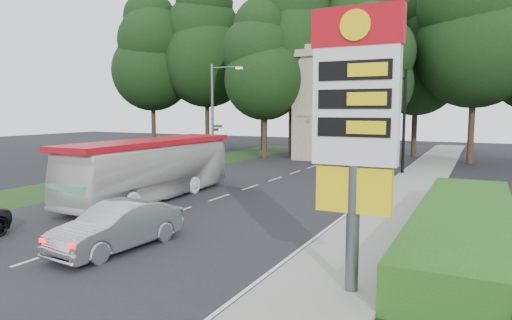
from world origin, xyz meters
The scene contains 20 objects.
ground centered at (0.00, 0.00, 0.00)m, with size 120.00×120.00×0.00m, color black.
road_surface centered at (0.00, 12.00, 0.01)m, with size 14.00×80.00×0.02m, color black.
sidewalk_right centered at (8.50, 12.00, 0.06)m, with size 3.00×80.00×0.12m, color gray.
grass_verge_left centered at (-9.50, 18.00, 0.01)m, with size 5.00×50.00×0.02m, color #193814.
hedge centered at (11.50, 8.00, 0.60)m, with size 3.00×14.00×1.20m, color #235516.
gas_station_pylon centered at (9.20, 1.99, 4.45)m, with size 2.10×0.45×6.85m.
traffic_signal_mast centered at (5.68, 24.00, 4.67)m, with size 6.10×0.35×7.20m.
streetlight_signs centered at (-6.99, 22.01, 4.44)m, with size 2.75×0.98×8.00m.
monument centered at (-2.00, 30.00, 5.10)m, with size 3.00×3.00×10.05m.
tree_far_west centered at (-22.00, 33.00, 10.68)m, with size 8.96×8.96×17.60m.
tree_west_mid centered at (-16.00, 35.00, 11.69)m, with size 9.80×9.80×19.25m.
tree_west_near centered at (-10.00, 37.00, 10.02)m, with size 8.40×8.40×16.50m.
tree_center_left centered at (-5.00, 33.00, 12.02)m, with size 10.08×10.08×19.80m.
tree_center_right centered at (1.00, 35.00, 11.02)m, with size 9.24×9.24×18.15m.
tree_east_near centered at (6.00, 37.00, 9.68)m, with size 8.12×8.12×15.95m.
tree_east_mid centered at (11.00, 33.00, 11.35)m, with size 9.52×9.52×18.70m.
tree_monument_left centered at (-6.00, 29.00, 8.68)m, with size 7.28×7.28×14.30m.
tree_monument_right centered at (3.50, 29.50, 8.01)m, with size 6.72×6.72×13.20m.
transit_bus centered at (-2.93, 9.35, 1.50)m, with size 2.53×10.80×3.01m, color silver.
sedan_silver centered at (1.50, 2.21, 0.76)m, with size 1.61×4.61×1.52m, color #A9ACB1.
Camera 1 is at (11.90, -8.64, 4.51)m, focal length 32.00 mm.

